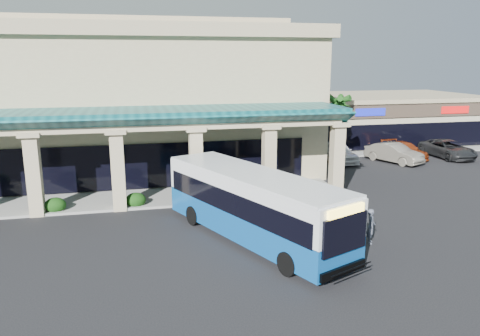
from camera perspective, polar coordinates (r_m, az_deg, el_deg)
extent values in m
plane|color=black|center=(24.26, 3.54, -7.61)|extent=(110.00, 110.00, 0.00)
imported|color=#4B5160|center=(23.23, 15.67, -6.83)|extent=(0.62, 0.73, 1.69)
imported|color=white|center=(40.77, 11.76, 1.94)|extent=(2.25, 5.16, 1.73)
imported|color=gray|center=(41.77, 18.25, 1.76)|extent=(3.63, 5.29, 1.65)
imported|color=#A33B14|center=(44.04, 19.44, 2.05)|extent=(2.65, 5.03, 1.39)
imported|color=#28292B|center=(45.64, 23.99, 2.15)|extent=(2.85, 5.76, 1.57)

